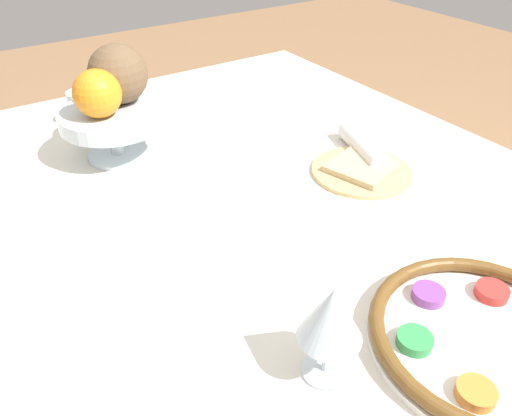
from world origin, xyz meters
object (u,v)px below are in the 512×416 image
Objects in this scene: bread_plate at (362,170)px; wine_glass at (331,316)px; coconut at (118,74)px; seder_plate at (484,338)px; orange_fruit at (97,94)px; cup_near at (84,108)px; napkin_roll at (363,146)px; fruit_stand at (113,121)px.

wine_glass is at bearing 131.53° from bread_plate.
coconut is 0.60× the size of bread_plate.
orange_fruit is (0.70, 0.23, 0.13)m from seder_plate.
orange_fruit is 0.78× the size of coconut.
orange_fruit is 0.24m from cup_near.
bread_plate is at bearing -144.13° from cup_near.
bread_plate is 1.17× the size of napkin_roll.
coconut is 0.51m from bread_plate.
fruit_stand is 0.09m from coconut.
napkin_roll is 2.15× the size of cup_near.
orange_fruit reaches higher than cup_near.
seder_plate is 1.71× the size of napkin_roll.
orange_fruit is (0.62, 0.04, 0.05)m from wine_glass.
coconut is at bearing 12.69° from seder_plate.
fruit_stand reaches higher than cup_near.
fruit_stand reaches higher than seder_plate.
seder_plate is 0.43m from bread_plate.
orange_fruit is at bearing 17.82° from seder_plate.
napkin_roll reaches higher than bread_plate.
napkin_roll is (-0.27, -0.42, -0.06)m from fruit_stand.
wine_glass reaches higher than bread_plate.
fruit_stand is at bearing 1.09° from wine_glass.
wine_glass reaches higher than fruit_stand.
wine_glass is 0.67m from coconut.
seder_plate is 1.38× the size of fruit_stand.
seder_plate is 0.75m from fruit_stand.
orange_fruit is (-0.02, 0.03, 0.07)m from fruit_stand.
seder_plate is 1.47× the size of bread_plate.
cup_near reaches higher than napkin_roll.
napkin_roll is at bearing -119.54° from orange_fruit.
orange_fruit is 0.54× the size of napkin_roll.
cup_near is (0.17, 0.04, -0.12)m from coconut.
coconut is at bearing -167.34° from cup_near.
orange_fruit is 0.07m from coconut.
napkin_roll is at bearing -137.39° from cup_near.
bread_plate is at bearing -136.12° from coconut.
wine_glass is 0.81× the size of napkin_roll.
wine_glass is 1.16× the size of coconut.
wine_glass is 0.83m from cup_near.
cup_near is (0.21, -0.02, -0.11)m from orange_fruit.
orange_fruit reaches higher than wine_glass.
coconut reaches higher than napkin_roll.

